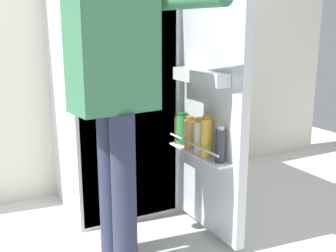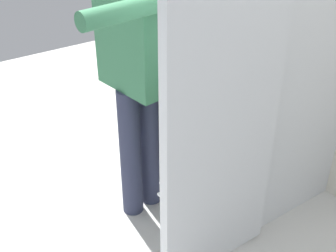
{
  "view_description": "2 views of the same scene",
  "coord_description": "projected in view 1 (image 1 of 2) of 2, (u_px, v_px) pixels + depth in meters",
  "views": [
    {
      "loc": [
        -0.88,
        -1.91,
        1.17
      ],
      "look_at": [
        0.06,
        -0.12,
        0.68
      ],
      "focal_mm": 43.48,
      "sensor_mm": 36.0,
      "label": 1
    },
    {
      "loc": [
        1.55,
        -1.19,
        1.8
      ],
      "look_at": [
        0.02,
        -0.11,
        0.67
      ],
      "focal_mm": 47.68,
      "sensor_mm": 36.0,
      "label": 2
    }
  ],
  "objects": [
    {
      "name": "kitchen_wall",
      "position": [
        90.0,
        13.0,
        2.82
      ],
      "size": [
        4.4,
        0.1,
        2.54
      ],
      "primitive_type": "cube",
      "color": "silver",
      "rests_on": "ground_plane"
    },
    {
      "name": "refrigerator",
      "position": [
        118.0,
        76.0,
        2.57
      ],
      "size": [
        0.71,
        1.26,
        1.76
      ],
      "color": "silver",
      "rests_on": "ground_plane"
    },
    {
      "name": "person",
      "position": [
        116.0,
        79.0,
        1.89
      ],
      "size": [
        0.57,
        0.66,
        1.59
      ],
      "color": "#2D334C",
      "rests_on": "ground_plane"
    },
    {
      "name": "ground_plane",
      "position": [
        150.0,
        239.0,
        2.32
      ],
      "size": [
        5.83,
        5.83,
        0.0
      ],
      "primitive_type": "plane",
      "color": "silver"
    }
  ]
}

